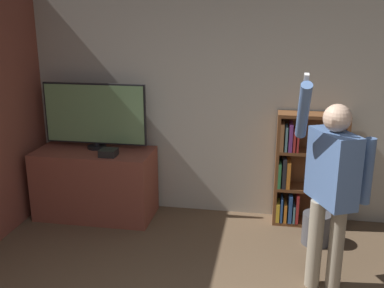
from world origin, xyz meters
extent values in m
cube|color=#B2AD9E|center=(0.00, 2.99, 1.35)|extent=(6.66, 0.06, 2.70)
cube|color=brown|center=(-1.55, 2.59, 0.41)|extent=(1.37, 0.65, 0.81)
cylinder|color=black|center=(-1.55, 2.69, 0.83)|extent=(0.22, 0.22, 0.03)
cylinder|color=black|center=(-1.55, 2.69, 0.87)|extent=(0.06, 0.06, 0.05)
cube|color=black|center=(-1.55, 2.69, 1.23)|extent=(1.22, 0.04, 0.71)
cube|color=#6B9360|center=(-1.55, 2.67, 1.23)|extent=(1.19, 0.01, 0.68)
cube|color=black|center=(-1.30, 2.43, 0.85)|extent=(0.18, 0.18, 0.08)
cube|color=brown|center=(0.56, 2.80, 0.65)|extent=(0.04, 0.28, 1.30)
cube|color=brown|center=(1.29, 2.80, 0.65)|extent=(0.04, 0.28, 1.30)
cube|color=brown|center=(0.93, 2.93, 0.65)|extent=(0.76, 0.01, 1.30)
cube|color=brown|center=(0.93, 2.80, 0.02)|extent=(0.69, 0.28, 0.04)
cube|color=brown|center=(0.93, 2.80, 0.43)|extent=(0.69, 0.28, 0.04)
cube|color=brown|center=(0.93, 2.80, 0.87)|extent=(0.69, 0.28, 0.04)
cube|color=brown|center=(0.93, 2.80, 1.28)|extent=(0.69, 0.28, 0.04)
cube|color=gold|center=(0.60, 2.76, 0.14)|extent=(0.04, 0.20, 0.25)
cube|color=#2D569E|center=(0.64, 2.77, 0.17)|extent=(0.02, 0.22, 0.30)
cube|color=orange|center=(0.69, 2.79, 0.14)|extent=(0.03, 0.26, 0.24)
cube|color=#2D569E|center=(0.74, 2.76, 0.19)|extent=(0.04, 0.21, 0.35)
cube|color=#5B8E99|center=(0.79, 2.78, 0.13)|extent=(0.02, 0.25, 0.22)
cube|color=red|center=(0.82, 2.78, 0.20)|extent=(0.03, 0.24, 0.36)
cube|color=#338447|center=(0.60, 2.78, 0.60)|extent=(0.03, 0.24, 0.29)
cube|color=#232328|center=(0.65, 2.78, 0.62)|extent=(0.04, 0.25, 0.35)
cube|color=orange|center=(0.70, 2.78, 0.61)|extent=(0.04, 0.26, 0.31)
cube|color=#99663D|center=(0.60, 2.78, 1.04)|extent=(0.04, 0.24, 0.31)
cube|color=#5B8E99|center=(0.65, 2.77, 1.02)|extent=(0.03, 0.23, 0.27)
cube|color=#7A3889|center=(0.70, 2.78, 1.04)|extent=(0.04, 0.25, 0.31)
cube|color=red|center=(0.74, 2.76, 1.01)|extent=(0.03, 0.20, 0.24)
cube|color=red|center=(0.77, 2.78, 1.00)|extent=(0.02, 0.24, 0.22)
cylinder|color=gray|center=(0.90, 1.53, 0.41)|extent=(0.13, 0.13, 0.82)
cylinder|color=gray|center=(1.08, 1.53, 0.41)|extent=(0.13, 0.13, 0.82)
cube|color=#4C6B9E|center=(0.99, 1.53, 1.12)|extent=(0.41, 0.55, 0.61)
sphere|color=beige|center=(0.99, 1.53, 1.55)|extent=(0.23, 0.23, 0.23)
cylinder|color=#4C6B9E|center=(1.27, 1.53, 1.11)|extent=(0.09, 0.09, 0.56)
cylinder|color=#4C6B9E|center=(0.72, 1.41, 1.62)|extent=(0.09, 0.40, 0.51)
cube|color=white|center=(0.72, 1.36, 1.85)|extent=(0.04, 0.09, 0.14)
cylinder|color=#4C4C51|center=(1.00, 2.32, 0.17)|extent=(0.29, 0.29, 0.34)
camera|label=1|loc=(0.45, -2.13, 2.36)|focal=42.00mm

